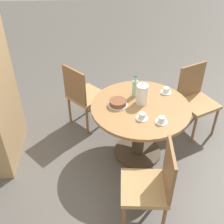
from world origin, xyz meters
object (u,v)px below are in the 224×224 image
Objects in this scene: cake_main at (118,103)px; cup_b at (166,91)px; chair_c at (83,94)px; water_bottle at (135,88)px; chair_a at (152,185)px; coffee_pot at (142,94)px; chair_b at (196,98)px; cake_second at (140,89)px; cup_c at (162,120)px; cup_a at (142,116)px.

cup_b is (0.22, -0.59, -0.00)m from cake_main.
chair_c is 0.81m from water_bottle.
coffee_pot is (0.96, -0.04, 0.34)m from chair_a.
water_bottle reaches higher than cup_b.
chair_b is at bearing -64.69° from coffee_pot.
cake_main is (-0.59, -0.40, 0.25)m from chair_c.
cup_b is at bearing 177.00° from chair_b.
water_bottle is at bearing 143.15° from cake_second.
water_bottle is 0.29m from cake_main.
cup_b is at bearing -17.27° from cup_c.
chair_c is at bearing 56.08° from water_bottle.
cake_second is at bearing -6.71° from cup_a.
chair_a is at bearing -179.26° from water_bottle.
chair_b is 1.46m from chair_c.
coffee_pot is 0.40m from cup_c.
chair_c is 1.08m from cup_b.
chair_b is 4.19× the size of cake_main.
chair_c is 7.01× the size of cup_b.
chair_a is at bearing 162.29° from cup_c.
cake_main is 1.67× the size of cup_c.
cup_a is 0.59m from cup_b.
cup_a is 1.00× the size of cup_b.
cup_b is 0.57m from cup_c.
coffee_pot is at bearing 22.46° from cup_c.
water_bottle is 0.55m from cup_c.
chair_b is at bearing -139.98° from chair_c.
chair_b is 7.01× the size of cup_b.
water_bottle is (1.11, 0.01, 0.33)m from chair_a.
cup_a reaches higher than cake_second.
water_bottle is at bearing -166.37° from chair_c.
cup_a is (-0.84, -0.63, 0.25)m from chair_c.
chair_a reaches higher than cup_a.
coffee_pot is at bearing -172.19° from chair_c.
chair_a reaches higher than cup_c.
coffee_pot reaches higher than chair_b.
coffee_pot is 0.27m from cake_second.
chair_b reaches higher than cup_a.
water_bottle is 0.16m from cake_second.
water_bottle reaches higher than coffee_pot.
water_bottle is 1.23× the size of cake_main.
coffee_pot reaches higher than chair_a.
cup_b is (0.04, -0.38, -0.08)m from water_bottle.
chair_a is at bearing 179.68° from cup_a.
chair_c is at bearing 34.27° from cake_main.
cup_c is at bearing -111.77° from cup_a.
chair_b and chair_c have the same top height.
water_bottle reaches higher than chair_b.
chair_a is at bearing 177.43° from coffee_pot.
chair_b is 0.99m from cup_c.
chair_c reaches higher than cake_main.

